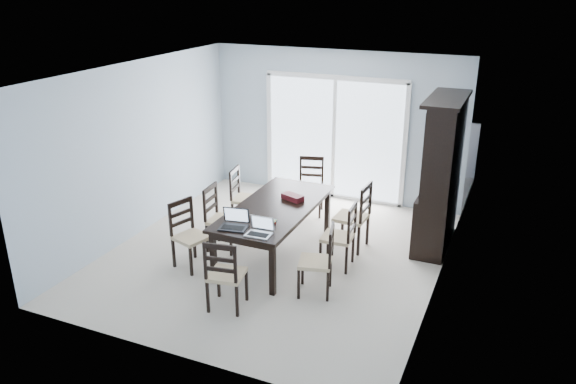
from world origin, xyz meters
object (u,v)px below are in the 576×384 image
game_box (293,197)px  hot_tub (331,154)px  chair_right_far (358,210)px  chair_end_near (224,268)px  china_hutch (441,176)px  chair_left_mid (218,211)px  laptop_silver (259,231)px  chair_left_near (187,227)px  chair_end_far (311,179)px  chair_right_near (323,253)px  cell_phone (260,230)px  laptop_dark (233,224)px  chair_right_mid (344,230)px  chair_left_far (241,191)px  dining_table (275,211)px

game_box → hot_tub: size_ratio=0.17×
chair_right_far → chair_end_near: chair_right_far is taller
china_hutch → hot_tub: size_ratio=1.21×
chair_left_mid → laptop_silver: (1.06, -0.82, 0.22)m
chair_left_near → chair_left_mid: bearing=-173.2°
chair_left_near → china_hutch: bearing=141.3°
chair_end_far → hot_tub: chair_end_far is taller
chair_right_near → chair_end_far: (-1.09, 2.40, 0.02)m
cell_phone → game_box: game_box is taller
chair_end_far → laptop_silver: (0.33, -2.62, 0.23)m
chair_right_near → laptop_dark: (-1.15, -0.16, 0.25)m
chair_end_near → cell_phone: size_ratio=9.04×
chair_end_far → laptop_dark: chair_end_far is taller
chair_left_near → chair_right_near: bearing=108.3°
chair_right_near → chair_right_mid: chair_right_mid is taller
chair_right_mid → chair_end_near: 1.84m
chair_left_near → chair_end_far: chair_end_far is taller
game_box → chair_left_mid: bearing=-156.5°
laptop_dark → chair_left_far: bearing=104.4°
chair_end_far → game_box: chair_end_far is taller
chair_right_far → game_box: (-0.87, -0.34, 0.18)m
chair_left_mid → chair_end_far: (0.74, 1.80, -0.00)m
cell_phone → dining_table: bearing=86.3°
laptop_dark → dining_table: bearing=68.3°
laptop_dark → hot_tub: (-0.26, 4.50, -0.38)m
dining_table → cell_phone: bearing=-78.9°
dining_table → game_box: game_box is taller
chair_left_far → chair_end_near: 2.50m
chair_left_near → chair_right_near: 1.94m
dining_table → laptop_dark: 0.91m
laptop_dark → chair_end_near: bearing=-81.5°
chair_left_far → chair_end_far: chair_end_far is taller
dining_table → chair_right_far: chair_right_far is taller
chair_left_near → chair_right_far: bearing=142.7°
chair_left_near → game_box: size_ratio=3.43×
chair_right_far → chair_left_far: bearing=89.8°
chair_end_far → chair_left_mid: bearing=53.1°
dining_table → chair_left_mid: (-0.85, -0.12, -0.09)m
chair_right_near → hot_tub: size_ratio=0.58×
game_box → chair_left_far: bearing=157.4°
game_box → laptop_dark: bearing=-104.5°
chair_end_near → chair_end_far: 3.23m
chair_end_near → chair_right_far: bearing=56.9°
laptop_dark → chair_right_near: bearing=-2.4°
china_hutch → laptop_silver: china_hutch is taller
chair_right_far → laptop_dark: bearing=145.3°
chair_left_near → chair_right_far: (1.98, 1.39, 0.05)m
china_hutch → game_box: 2.13m
china_hutch → dining_table: bearing=-148.3°
china_hutch → cell_phone: 2.80m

